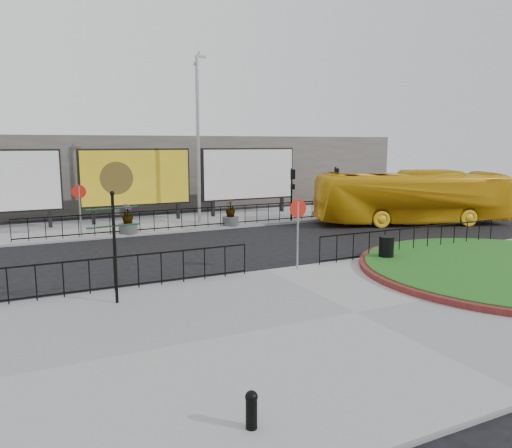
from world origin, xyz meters
TOP-DOWN VIEW (x-y plane):
  - ground at (0.00, 0.00)m, footprint 90.00×90.00m
  - pavement_near at (0.00, -5.00)m, footprint 30.00×10.00m
  - pavement_far at (0.00, 12.00)m, footprint 44.00×6.00m
  - brick_edge at (7.50, -4.00)m, footprint 10.40×10.40m
  - grass_lawn at (7.50, -4.00)m, footprint 10.00×10.00m
  - railing_near_left at (-6.00, -0.30)m, footprint 10.00×0.10m
  - railing_near_right at (6.50, -0.30)m, footprint 9.00×0.10m
  - railing_far at (1.00, 9.30)m, footprint 18.00×0.10m
  - speed_sign_far at (-5.00, 9.40)m, footprint 0.64×0.07m
  - speed_sign_near at (1.00, -0.40)m, footprint 0.64×0.07m
  - billboard_mid at (-1.50, 12.97)m, footprint 6.20×0.31m
  - billboard_right at (5.50, 12.97)m, footprint 6.20×0.31m
  - lamp_post at (1.51, 11.00)m, footprint 0.74×0.18m
  - signal_pole_a at (6.50, 9.34)m, footprint 0.22×0.26m
  - signal_pole_b at (9.50, 9.34)m, footprint 0.22×0.26m
  - building_backdrop at (0.00, 22.00)m, footprint 40.00×10.00m
  - fingerpost_sign at (-5.44, -1.40)m, footprint 1.46×0.42m
  - bollard at (-4.79, -8.64)m, footprint 0.20×0.20m
  - litter_bin at (4.50, -0.98)m, footprint 0.59×0.59m
  - bus at (12.25, 5.97)m, footprint 10.97×6.18m
  - planter_a at (-2.81, 9.40)m, footprint 0.90×0.90m
  - planter_c at (2.70, 9.40)m, footprint 0.88×0.88m

SIDE VIEW (x-z plane):
  - ground at x=0.00m, z-range 0.00..0.00m
  - pavement_near at x=0.00m, z-range 0.00..0.12m
  - pavement_far at x=0.00m, z-range 0.00..0.12m
  - brick_edge at x=7.50m, z-range 0.12..0.30m
  - grass_lawn at x=7.50m, z-range 0.12..0.34m
  - bollard at x=-4.79m, z-range 0.15..0.77m
  - litter_bin at x=4.50m, z-range 0.12..1.10m
  - planter_c at x=2.70m, z-range -0.05..1.36m
  - planter_a at x=-2.81m, z-range -0.06..1.39m
  - railing_near_left at x=-6.00m, z-range 0.12..1.22m
  - railing_near_right at x=6.50m, z-range 0.12..1.22m
  - railing_far at x=1.00m, z-range 0.12..1.22m
  - bus at x=12.25m, z-range 0.00..3.00m
  - speed_sign_far at x=-5.00m, z-range 0.68..3.15m
  - speed_sign_near at x=1.00m, z-range 0.68..3.15m
  - fingerpost_sign at x=-5.44m, z-range 0.44..3.57m
  - signal_pole_a at x=6.50m, z-range 0.60..3.60m
  - signal_pole_b at x=9.50m, z-range 0.60..3.60m
  - building_backdrop at x=0.00m, z-range 0.00..5.00m
  - billboard_mid at x=-1.50m, z-range 0.55..4.65m
  - billboard_right at x=5.50m, z-range 0.55..4.65m
  - lamp_post at x=1.51m, z-range 0.21..9.44m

